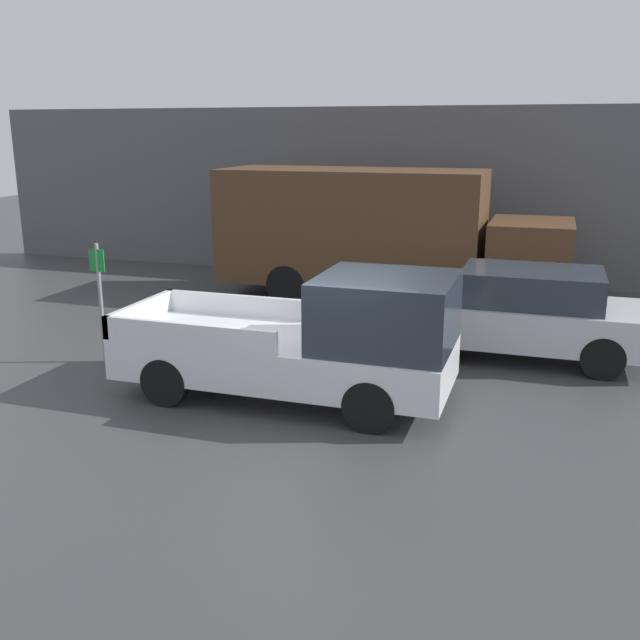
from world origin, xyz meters
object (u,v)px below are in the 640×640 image
pickup_truck (315,342)px  parking_sign (100,296)px  newspaper_box (451,264)px  car (524,312)px  delivery_truck (376,231)px

pickup_truck → parking_sign: parking_sign is taller
newspaper_box → car: bearing=-70.3°
pickup_truck → car: size_ratio=1.16×
delivery_truck → newspaper_box: bearing=60.5°
car → delivery_truck: bearing=135.9°
delivery_truck → pickup_truck: bearing=-83.9°
parking_sign → pickup_truck: bearing=-8.0°
pickup_truck → delivery_truck: 7.02m
pickup_truck → newspaper_box: pickup_truck is taller
pickup_truck → delivery_truck: (-0.74, 6.94, 0.77)m
parking_sign → delivery_truck: bearing=60.9°
pickup_truck → delivery_truck: size_ratio=0.62×
car → delivery_truck: 5.25m
car → newspaper_box: 6.63m
pickup_truck → newspaper_box: (0.75, 9.58, -0.42)m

